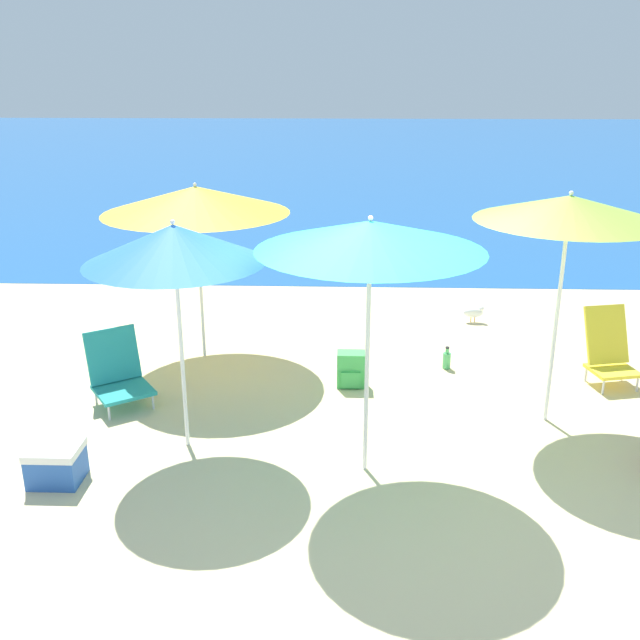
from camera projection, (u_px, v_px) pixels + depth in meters
ground_plane at (385, 482)px, 5.84m from camera, size 60.00×60.00×0.00m
sea_water at (355, 150)px, 29.91m from camera, size 60.00×40.00×0.01m
beach_umbrella_lime at (570, 209)px, 6.21m from camera, size 1.66×1.66×2.21m
beach_umbrella_blue at (174, 244)px, 5.81m from camera, size 1.51×1.51×2.06m
beach_umbrella_yellow at (196, 200)px, 7.81m from camera, size 2.07×2.07×2.04m
beach_umbrella_teal at (370, 236)px, 5.38m from camera, size 1.77×1.77×2.17m
beach_chair_yellow at (609, 349)px, 7.60m from camera, size 0.56×0.62×0.82m
beach_chair_teal at (118, 372)px, 7.16m from camera, size 0.77×0.79×0.74m
backpack_green at (351, 370)px, 7.56m from camera, size 0.29×0.23×0.38m
water_bottle at (447, 360)px, 8.04m from camera, size 0.09×0.09×0.26m
cooler_box at (56, 464)px, 5.81m from camera, size 0.42×0.36×0.32m
seagull at (474, 312)px, 9.50m from camera, size 0.27×0.11×0.23m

